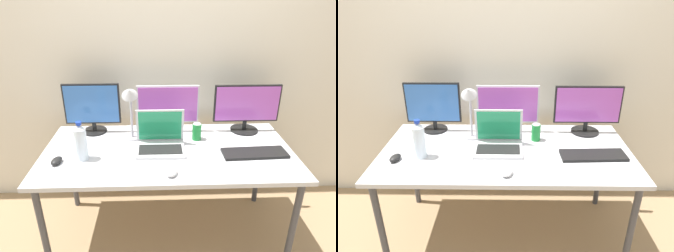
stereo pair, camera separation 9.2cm
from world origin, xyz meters
The scene contains 13 objects.
ground_plane centered at (0.00, 0.00, 0.00)m, with size 16.00×16.00×0.00m, color #9E7F5B.
wall_back centered at (0.00, 0.59, 1.30)m, with size 7.00×0.08×2.60m, color silver.
work_desk centered at (0.00, 0.00, 0.68)m, with size 1.71×0.83×0.74m.
monitor_left centered at (-0.56, 0.31, 0.94)m, with size 0.42×0.18×0.39m.
monitor_center centered at (0.01, 0.30, 0.93)m, with size 0.47×0.21×0.37m.
monitor_right centered at (0.61, 0.29, 0.94)m, with size 0.50×0.21×0.37m.
laptop_silver centered at (-0.05, 0.02, 0.80)m, with size 0.33×0.25×0.27m.
keyboard_main centered at (0.58, -0.09, 0.75)m, with size 0.43×0.15×0.02m, color black.
mouse_by_keyboard centered at (-0.71, -0.15, 0.76)m, with size 0.06×0.10×0.04m, color black.
mouse_by_laptop centered at (0.01, -0.31, 0.76)m, with size 0.07×0.10×0.04m, color silver.
water_bottle centered at (-0.56, -0.10, 0.86)m, with size 0.08×0.08×0.27m.
soda_can_near_keyboard centered at (0.22, 0.15, 0.80)m, with size 0.07×0.07×0.13m.
desk_lamp centered at (-0.26, 0.14, 1.03)m, with size 0.11×0.18×0.43m.
Camera 2 is at (0.02, -1.82, 1.75)m, focal length 32.00 mm.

